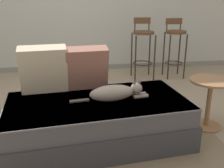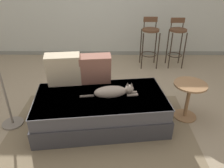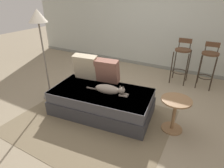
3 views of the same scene
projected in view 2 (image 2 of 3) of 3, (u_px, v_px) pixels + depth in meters
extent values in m
plane|color=gray|center=(102.00, 106.00, 3.38)|extent=(16.00, 16.00, 0.00)
cube|color=gray|center=(106.00, 53.00, 5.28)|extent=(8.00, 0.02, 0.09)
cube|color=#75664C|center=(100.00, 137.00, 2.76)|extent=(2.41, 1.99, 0.01)
cube|color=#353539|center=(101.00, 115.00, 2.97)|extent=(1.80, 1.08, 0.25)
cube|color=#47474C|center=(101.00, 102.00, 2.86)|extent=(1.76, 1.04, 0.18)
cube|color=#525257|center=(100.00, 96.00, 2.82)|extent=(1.77, 1.05, 0.02)
cube|color=beige|center=(64.00, 70.00, 2.96)|extent=(0.48, 0.29, 0.48)
cube|color=#936051|center=(95.00, 69.00, 3.01)|extent=(0.45, 0.28, 0.45)
ellipsoid|color=gray|center=(111.00, 92.00, 2.76)|extent=(0.44, 0.23, 0.15)
sphere|color=gray|center=(129.00, 89.00, 2.78)|extent=(0.11, 0.11, 0.11)
cone|color=#544C44|center=(128.00, 84.00, 2.75)|extent=(0.03, 0.03, 0.04)
cone|color=#544C44|center=(132.00, 84.00, 2.75)|extent=(0.03, 0.03, 0.04)
cylinder|color=gray|center=(132.00, 95.00, 2.80)|extent=(0.14, 0.06, 0.04)
cylinder|color=gray|center=(131.00, 93.00, 2.85)|extent=(0.14, 0.06, 0.04)
cylinder|color=#544C44|center=(87.00, 96.00, 2.78)|extent=(0.18, 0.06, 0.03)
cylinder|color=#2D2319|center=(142.00, 52.00, 4.41)|extent=(0.02, 0.02, 0.76)
cylinder|color=#2D2319|center=(158.00, 52.00, 4.41)|extent=(0.02, 0.02, 0.76)
cylinder|color=#2D2319|center=(141.00, 46.00, 4.69)|extent=(0.02, 0.02, 0.76)
cylinder|color=#2D2319|center=(155.00, 46.00, 4.69)|extent=(0.02, 0.02, 0.76)
torus|color=#2D2319|center=(149.00, 54.00, 4.60)|extent=(0.34, 0.34, 0.02)
cylinder|color=brown|center=(151.00, 30.00, 4.36)|extent=(0.34, 0.34, 0.04)
cylinder|color=#2D2319|center=(144.00, 24.00, 4.43)|extent=(0.02, 0.02, 0.20)
cylinder|color=#2D2319|center=(156.00, 24.00, 4.43)|extent=(0.02, 0.02, 0.20)
cube|color=brown|center=(151.00, 19.00, 4.38)|extent=(0.28, 0.03, 0.10)
cylinder|color=#2D2319|center=(170.00, 51.00, 4.42)|extent=(0.02, 0.02, 0.76)
cylinder|color=#2D2319|center=(184.00, 51.00, 4.42)|extent=(0.02, 0.02, 0.76)
cylinder|color=#2D2319|center=(167.00, 47.00, 4.67)|extent=(0.02, 0.02, 0.76)
cylinder|color=#2D2319|center=(180.00, 47.00, 4.67)|extent=(0.02, 0.02, 0.76)
torus|color=#2D2319|center=(175.00, 55.00, 4.61)|extent=(0.30, 0.30, 0.02)
cylinder|color=brown|center=(178.00, 30.00, 4.35)|extent=(0.34, 0.34, 0.04)
cylinder|color=#2D2319|center=(171.00, 25.00, 4.43)|extent=(0.02, 0.02, 0.18)
cylinder|color=#2D2319|center=(183.00, 25.00, 4.43)|extent=(0.02, 0.02, 0.18)
cube|color=brown|center=(178.00, 20.00, 4.39)|extent=(0.28, 0.03, 0.10)
cylinder|color=olive|center=(187.00, 101.00, 3.02)|extent=(0.05, 0.05, 0.51)
cylinder|color=olive|center=(184.00, 116.00, 3.14)|extent=(0.32, 0.32, 0.02)
cylinder|color=olive|center=(191.00, 84.00, 2.89)|extent=(0.44, 0.44, 0.02)
cylinder|color=slate|center=(13.00, 123.00, 2.99)|extent=(0.28, 0.28, 0.02)
cylinder|color=slate|center=(0.00, 76.00, 2.64)|extent=(0.03, 0.03, 1.46)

